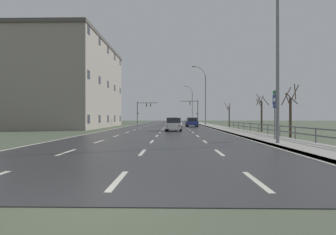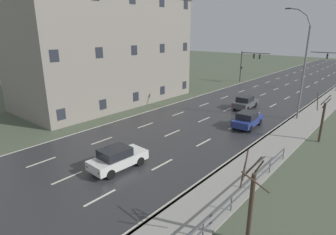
{
  "view_description": "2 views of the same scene",
  "coord_description": "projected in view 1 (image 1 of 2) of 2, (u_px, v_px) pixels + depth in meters",
  "views": [
    {
      "loc": [
        1.41,
        -4.76,
        1.63
      ],
      "look_at": [
        0.36,
        48.96,
        1.58
      ],
      "focal_mm": 28.56,
      "sensor_mm": 36.0,
      "label": 1
    },
    {
      "loc": [
        15.37,
        15.57,
        9.17
      ],
      "look_at": [
        0.0,
        33.79,
        1.7
      ],
      "focal_mm": 29.66,
      "sensor_mm": 36.0,
      "label": 2
    }
  ],
  "objects": [
    {
      "name": "street_lamp_foreground",
      "position": [
        274.0,
        57.0,
        15.8
      ],
      "size": [
        2.8,
        0.24,
        10.67
      ],
      "color": "slate",
      "rests_on": "ground"
    },
    {
      "name": "brick_building",
      "position": [
        75.0,
        85.0,
        43.63
      ],
      "size": [
        10.97,
        22.79,
        13.69
      ],
      "color": "gray",
      "rests_on": "ground"
    },
    {
      "name": "guardrail",
      "position": [
        268.0,
        128.0,
        23.81
      ],
      "size": [
        0.07,
        32.18,
        1.0
      ],
      "color": "#515459",
      "rests_on": "ground"
    },
    {
      "name": "car_near_left",
      "position": [
        173.0,
        122.0,
        51.66
      ],
      "size": [
        1.96,
        4.17,
        1.57
      ],
      "rotation": [
        0.0,
        0.0,
        0.04
      ],
      "color": "#474C51",
      "rests_on": "ground"
    },
    {
      "name": "ground_plane",
      "position": [
        166.0,
        126.0,
        52.78
      ],
      "size": [
        160.0,
        160.0,
        0.12
      ],
      "color": "#4C5642"
    },
    {
      "name": "street_lamp_midground",
      "position": [
        205.0,
        97.0,
        51.06
      ],
      "size": [
        2.69,
        0.24,
        11.43
      ],
      "color": "slate",
      "rests_on": "ground"
    },
    {
      "name": "sidewalk_right",
      "position": [
        202.0,
        124.0,
        64.61
      ],
      "size": [
        3.0,
        120.0,
        0.12
      ],
      "color": "gray",
      "rests_on": "ground"
    },
    {
      "name": "road_asphalt_strip",
      "position": [
        167.0,
        124.0,
        64.77
      ],
      "size": [
        14.0,
        120.0,
        0.03
      ],
      "color": "#303033",
      "rests_on": "ground"
    },
    {
      "name": "car_near_right",
      "position": [
        174.0,
        124.0,
        31.35
      ],
      "size": [
        1.99,
        4.18,
        1.57
      ],
      "rotation": [
        0.0,
        0.0,
        -0.05
      ],
      "color": "silver",
      "rests_on": "ground"
    },
    {
      "name": "bare_tree_mid",
      "position": [
        261.0,
        113.0,
        30.32
      ],
      "size": [
        1.39,
        1.48,
        4.37
      ],
      "color": "#423328",
      "rests_on": "ground"
    },
    {
      "name": "traffic_signal_left",
      "position": [
        143.0,
        108.0,
        69.16
      ],
      "size": [
        5.37,
        0.36,
        5.61
      ],
      "color": "#38383A",
      "rests_on": "ground"
    },
    {
      "name": "highway_sign",
      "position": [
        275.0,
        108.0,
        18.34
      ],
      "size": [
        0.09,
        0.68,
        3.49
      ],
      "color": "slate",
      "rests_on": "ground"
    },
    {
      "name": "bare_tree_near",
      "position": [
        291.0,
        113.0,
        21.43
      ],
      "size": [
        1.2,
        1.21,
        4.27
      ],
      "color": "#423328",
      "rests_on": "ground"
    },
    {
      "name": "traffic_signal_right",
      "position": [
        195.0,
        108.0,
        70.47
      ],
      "size": [
        4.65,
        0.36,
        6.14
      ],
      "color": "#38383A",
      "rests_on": "ground"
    },
    {
      "name": "car_far_right",
      "position": [
        192.0,
        122.0,
        45.27
      ],
      "size": [
        1.99,
        4.18,
        1.57
      ],
      "rotation": [
        0.0,
        0.0,
        0.05
      ],
      "color": "navy",
      "rests_on": "ground"
    },
    {
      "name": "street_lamp_distant",
      "position": [
        192.0,
        105.0,
        86.33
      ],
      "size": [
        2.86,
        0.24,
        11.77
      ],
      "color": "slate",
      "rests_on": "ground"
    },
    {
      "name": "bare_tree_far",
      "position": [
        229.0,
        115.0,
        45.61
      ],
      "size": [
        1.12,
        1.25,
        4.19
      ],
      "color": "#423328",
      "rests_on": "ground"
    }
  ]
}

